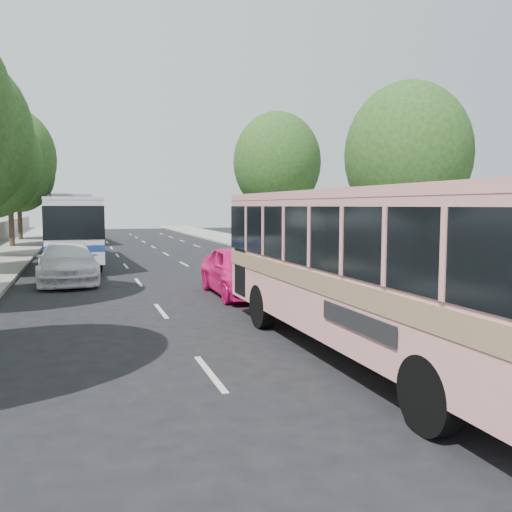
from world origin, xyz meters
name	(u,v)px	position (x,y,z in m)	size (l,w,h in m)	color
ground	(272,339)	(0.00, 0.00, 0.00)	(120.00, 120.00, 0.00)	black
sidewalk_right	(292,252)	(8.50, 20.00, 0.06)	(4.00, 90.00, 0.12)	#9E998E
tree_left_e	(10,155)	(-8.42, 29.94, 6.43)	(6.30, 6.30, 9.82)	#38281E
tree_left_f	(19,169)	(-8.62, 37.94, 6.00)	(5.88, 5.88, 9.16)	#38281E
tree_right_near	(410,150)	(8.78, 7.94, 5.20)	(5.10, 5.10, 7.95)	#38281E
tree_right_far	(279,159)	(9.08, 23.94, 6.12)	(6.00, 6.00, 9.35)	#38281E
pink_bus	(369,254)	(1.30, -1.91, 2.03)	(2.72, 10.25, 3.26)	pink
pink_taxi	(240,270)	(1.00, 5.96, 0.82)	(1.94, 4.82, 1.64)	#F7157C
white_pickup	(67,262)	(-4.50, 10.97, 0.79)	(2.21, 5.43, 1.57)	white
tour_coach_front	(69,225)	(-4.50, 17.58, 2.00)	(2.98, 11.24, 3.33)	white
tour_coach_rear	(66,214)	(-4.96, 35.41, 2.29)	(3.79, 12.88, 3.80)	silver
taxi_roof_sign	(240,243)	(1.00, 5.96, 1.73)	(0.55, 0.18, 0.18)	silver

